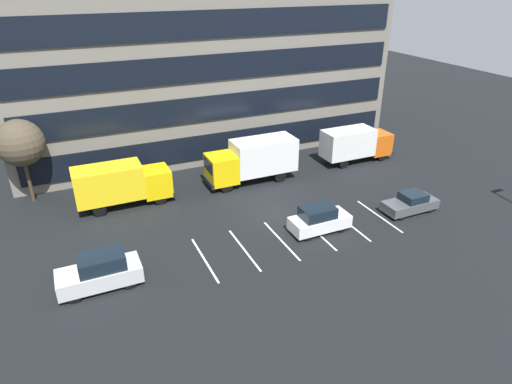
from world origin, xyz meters
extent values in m
plane|color=black|center=(0.00, 0.00, 0.00)|extent=(120.00, 120.00, 0.00)
cube|color=slate|center=(0.00, 18.00, 9.00)|extent=(37.05, 12.97, 18.00)
cube|color=black|center=(0.00, 11.46, 1.98)|extent=(35.57, 0.16, 2.30)
cube|color=black|center=(0.00, 11.46, 5.58)|extent=(35.57, 0.16, 2.30)
cube|color=black|center=(0.00, 11.46, 9.18)|extent=(35.57, 0.16, 2.30)
cube|color=black|center=(0.00, 11.46, 12.78)|extent=(35.57, 0.16, 2.30)
cube|color=silver|center=(-7.00, -3.39, 0.00)|extent=(0.14, 5.40, 0.01)
cube|color=silver|center=(-4.20, -3.39, 0.00)|extent=(0.14, 5.40, 0.01)
cube|color=silver|center=(-1.40, -3.39, 0.00)|extent=(0.14, 5.40, 0.01)
cube|color=silver|center=(1.40, -3.39, 0.00)|extent=(0.14, 5.40, 0.01)
cube|color=silver|center=(4.20, -3.39, 0.00)|extent=(0.14, 5.40, 0.01)
cube|color=silver|center=(7.00, -3.39, 0.00)|extent=(0.14, 5.40, 0.01)
cube|color=yellow|center=(-7.72, 6.46, 1.58)|extent=(2.17, 2.37, 2.17)
cube|color=black|center=(-6.65, 6.46, 2.01)|extent=(0.06, 1.99, 0.95)
cube|color=yellow|center=(-11.37, 6.46, 2.12)|extent=(5.13, 2.47, 2.66)
cube|color=black|center=(-6.58, 6.46, 0.64)|extent=(0.20, 2.37, 0.39)
cylinder|color=black|center=(-7.72, 7.48, 0.49)|extent=(0.99, 0.30, 0.99)
cylinder|color=black|center=(-7.72, 5.45, 0.49)|extent=(0.99, 0.30, 0.99)
cylinder|color=black|center=(-12.39, 7.48, 0.49)|extent=(0.99, 0.30, 0.99)
cylinder|color=black|center=(-12.39, 5.45, 0.49)|extent=(0.99, 0.30, 0.99)
cube|color=yellow|center=(-2.09, 6.43, 1.71)|extent=(2.35, 2.57, 2.35)
cube|color=black|center=(-3.25, 6.43, 2.18)|extent=(0.06, 2.16, 1.04)
cube|color=white|center=(1.86, 6.43, 2.30)|extent=(5.56, 2.67, 2.89)
cube|color=black|center=(-3.32, 6.43, 0.70)|extent=(0.21, 2.57, 0.43)
cylinder|color=black|center=(-2.09, 5.33, 0.53)|extent=(1.07, 0.32, 1.07)
cylinder|color=black|center=(-2.09, 7.54, 0.53)|extent=(1.07, 0.32, 1.07)
cylinder|color=black|center=(2.98, 5.33, 0.53)|extent=(1.07, 0.32, 1.07)
cylinder|color=black|center=(2.98, 7.54, 0.53)|extent=(1.07, 0.32, 1.07)
cube|color=#D85914|center=(14.38, 6.55, 1.53)|extent=(2.10, 2.29, 2.10)
cube|color=black|center=(15.41, 6.55, 1.95)|extent=(0.06, 1.93, 0.93)
cube|color=white|center=(10.84, 6.55, 2.05)|extent=(4.97, 2.39, 2.58)
cube|color=black|center=(15.48, 6.55, 0.62)|extent=(0.19, 2.29, 0.38)
cylinder|color=black|center=(14.38, 7.53, 0.48)|extent=(0.96, 0.29, 0.96)
cylinder|color=black|center=(14.38, 5.57, 0.48)|extent=(0.96, 0.29, 0.96)
cylinder|color=black|center=(9.85, 7.53, 0.48)|extent=(0.96, 0.29, 0.96)
cylinder|color=black|center=(9.85, 5.57, 0.48)|extent=(0.96, 0.29, 0.96)
cube|color=silver|center=(-13.46, -3.49, 0.78)|extent=(4.78, 2.02, 0.99)
cube|color=black|center=(-13.22, -3.49, 1.72)|extent=(2.63, 1.78, 0.88)
cylinder|color=black|center=(-14.99, -4.38, 0.35)|extent=(0.71, 0.23, 0.71)
cylinder|color=black|center=(-14.99, -2.60, 0.35)|extent=(0.71, 0.23, 0.71)
cylinder|color=black|center=(-11.93, -4.38, 0.35)|extent=(0.71, 0.23, 0.71)
cylinder|color=black|center=(-11.93, -2.60, 0.35)|extent=(0.71, 0.23, 0.71)
cube|color=white|center=(1.68, -3.37, 0.71)|extent=(4.34, 1.84, 0.90)
cube|color=black|center=(1.46, -3.37, 1.56)|extent=(2.39, 1.62, 0.80)
cylinder|color=black|center=(3.07, -2.56, 0.32)|extent=(0.64, 0.21, 0.64)
cylinder|color=black|center=(3.07, -4.18, 0.32)|extent=(0.64, 0.21, 0.64)
cylinder|color=black|center=(0.29, -2.56, 0.32)|extent=(0.64, 0.21, 0.64)
cylinder|color=black|center=(0.29, -4.18, 0.32)|extent=(0.64, 0.21, 0.64)
cube|color=#474C51|center=(9.56, -3.78, 0.59)|extent=(4.33, 1.81, 0.71)
cube|color=black|center=(9.78, -3.78, 1.25)|extent=(1.82, 1.60, 0.60)
cylinder|color=black|center=(8.17, -4.56, 0.30)|extent=(0.60, 0.22, 0.60)
cylinder|color=black|center=(8.17, -2.99, 0.30)|extent=(0.60, 0.22, 0.60)
cylinder|color=black|center=(10.95, -4.56, 0.30)|extent=(0.60, 0.22, 0.60)
cylinder|color=black|center=(10.95, -2.99, 0.30)|extent=(0.60, 0.22, 0.60)
cylinder|color=#473323|center=(-17.00, 10.26, 1.79)|extent=(0.28, 0.28, 3.57)
sphere|color=#4C4233|center=(-17.00, 10.26, 5.00)|extent=(3.63, 3.63, 3.63)
camera|label=1|loc=(-13.98, -26.84, 16.83)|focal=31.57mm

